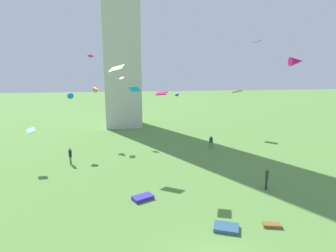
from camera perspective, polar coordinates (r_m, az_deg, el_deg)
The scene contains 18 objects.
person_0 at distance 30.60m, azimuth -19.79°, elevation -5.77°, with size 0.40×0.53×1.79m.
person_1 at distance 35.14m, azimuth 8.99°, elevation -3.21°, with size 0.49×0.28×1.58m.
person_2 at distance 24.53m, azimuth 19.98°, elevation -10.14°, with size 0.45×0.52×1.73m.
kite_flying_0 at distance 42.72m, azimuth 14.30°, elevation 7.00°, with size 1.70×1.63×0.60m.
kite_flying_1 at distance 33.59m, azimuth 25.29°, elevation 12.14°, with size 1.59×1.18×1.10m.
kite_flying_2 at distance 29.16m, azimuth -10.68°, elevation 11.76°, with size 1.75×1.67×0.89m.
kite_flying_3 at distance 31.94m, azimuth 18.16°, elevation 16.45°, with size 0.85×0.95×0.32m.
kite_flying_4 at distance 30.60m, azimuth -26.77°, elevation -0.82°, with size 1.14×1.28×0.49m.
kite_flying_5 at distance 39.14m, azimuth -9.67°, elevation 9.84°, with size 0.93×1.03×0.38m.
kite_flying_6 at distance 23.36m, azimuth -1.30°, elevation 6.87°, with size 1.22×1.48×0.26m.
kite_flying_7 at distance 41.86m, azimuth 1.90°, elevation 6.50°, with size 0.61×0.82×0.38m.
kite_flying_8 at distance 34.83m, azimuth -19.91°, elevation 6.32°, with size 1.15×1.45×1.11m.
kite_flying_9 at distance 41.04m, azimuth -7.00°, elevation 7.65°, with size 1.86×1.66×0.68m.
kite_flying_10 at distance 40.46m, azimuth -15.91°, elevation 13.90°, with size 0.80×0.94×0.38m.
kite_flying_11 at distance 37.37m, azimuth -14.61°, elevation 7.32°, with size 1.23×1.34×0.79m.
kite_bundle_0 at distance 19.57m, azimuth 20.88°, elevation -18.81°, with size 1.11×0.52×0.21m, color brown.
kite_bundle_1 at distance 21.77m, azimuth -5.31°, elevation -14.70°, with size 1.56×0.93×0.29m, color #352AB2.
kite_bundle_2 at distance 18.51m, azimuth 12.10°, elevation -20.10°, with size 1.50×1.12×0.23m, color #2D5274.
Camera 1 is at (-4.46, -10.86, 9.74)m, focal length 29.12 mm.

